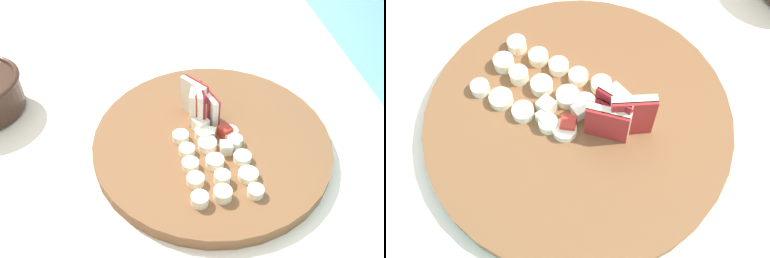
% 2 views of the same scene
% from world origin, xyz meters
% --- Properties ---
extents(tile_backsplash, '(2.40, 0.04, 1.31)m').
position_xyz_m(tile_backsplash, '(0.00, 0.44, 0.66)').
color(tile_backsplash, '#5BA3C1').
rests_on(tile_backsplash, ground).
extents(cutting_board, '(0.37, 0.37, 0.02)m').
position_xyz_m(cutting_board, '(-0.00, 0.10, 0.95)').
color(cutting_board, brown).
rests_on(cutting_board, tiled_countertop).
extents(apple_wedge_fan, '(0.07, 0.06, 0.06)m').
position_xyz_m(apple_wedge_fan, '(-0.05, 0.09, 0.99)').
color(apple_wedge_fan, '#A32323').
rests_on(apple_wedge_fan, cutting_board).
extents(apple_dice_pile, '(0.08, 0.07, 0.02)m').
position_xyz_m(apple_dice_pile, '(0.00, 0.11, 0.97)').
color(apple_dice_pile, white).
rests_on(apple_dice_pile, cutting_board).
extents(banana_slice_rows, '(0.15, 0.11, 0.02)m').
position_xyz_m(banana_slice_rows, '(0.06, 0.09, 0.97)').
color(banana_slice_rows, white).
rests_on(banana_slice_rows, cutting_board).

